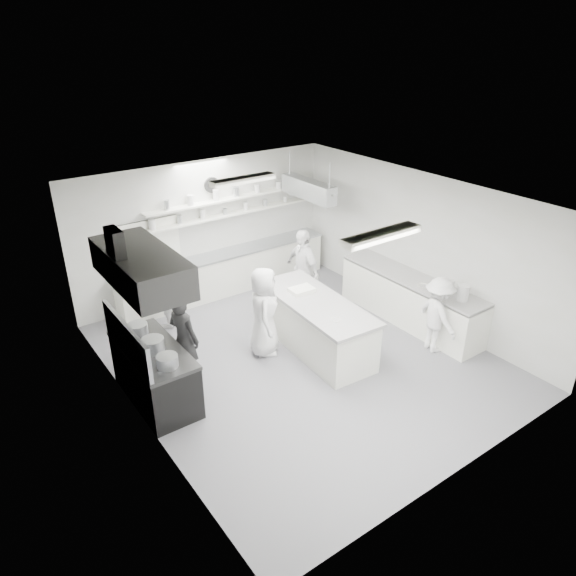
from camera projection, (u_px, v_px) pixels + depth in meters
floor at (300, 358)px, 9.82m from camera, size 6.00×7.00×0.02m
ceiling at (302, 199)px, 8.49m from camera, size 6.00×7.00×0.02m
wall_back at (205, 228)px, 11.71m from camera, size 6.00×0.04×3.00m
wall_front at (470, 384)px, 6.60m from camera, size 6.00×0.04×3.00m
wall_left at (132, 337)px, 7.59m from camera, size 0.04×7.00×3.00m
wall_right at (420, 247)px, 10.73m from camera, size 0.04×7.00×3.00m
stove at (155, 375)px, 8.55m from camera, size 0.80×1.80×0.90m
exhaust_hood at (141, 267)px, 7.72m from camera, size 0.85×2.00×0.50m
back_counter at (226, 273)px, 12.11m from camera, size 5.00×0.60×0.92m
shelf_lower at (235, 213)px, 11.87m from camera, size 4.20×0.26×0.04m
shelf_upper at (234, 198)px, 11.72m from camera, size 4.20×0.26×0.04m
pass_through_window at (150, 243)px, 11.04m from camera, size 1.30×0.04×1.00m
wall_clock at (211, 185)px, 11.37m from camera, size 0.32×0.05×0.32m
right_counter at (410, 300)px, 10.85m from camera, size 0.74×3.30×0.94m
pot_rack at (308, 189)px, 11.60m from camera, size 0.30×1.60×0.40m
light_fixture_front at (381, 235)px, 7.21m from camera, size 1.30×0.25×0.10m
light_fixture_rear at (243, 180)px, 9.84m from camera, size 1.30×0.25×0.10m
prep_island at (316, 326)px, 9.93m from camera, size 1.11×2.62×0.94m
stove_pot at (153, 346)px, 8.24m from camera, size 0.35×0.35×0.26m
cook_stove at (184, 339)px, 8.86m from camera, size 0.57×0.69×1.62m
cook_back at (166, 290)px, 10.55m from camera, size 0.86×0.72×1.57m
cook_island_left at (264, 312)px, 9.63m from camera, size 0.89×0.99×1.70m
cook_island_right at (302, 270)px, 11.17m from camera, size 0.46×1.06×1.79m
cook_right at (437, 315)px, 9.75m from camera, size 0.73×1.04×1.47m
bowl_island_a at (301, 289)px, 10.17m from camera, size 0.29×0.29×0.06m
bowl_island_b at (336, 321)px, 9.08m from camera, size 0.20×0.20×0.06m
bowl_right at (424, 287)px, 10.29m from camera, size 0.29×0.29×0.05m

